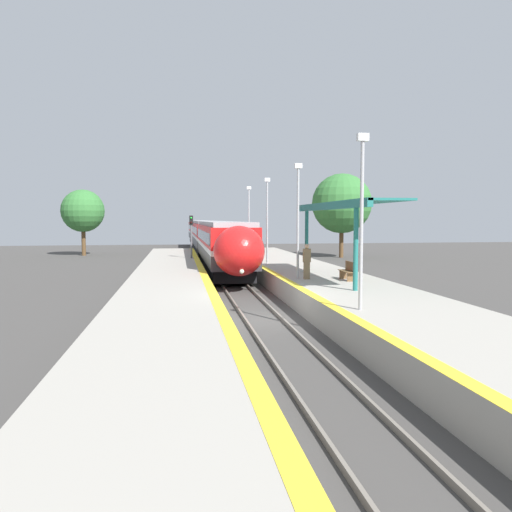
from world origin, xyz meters
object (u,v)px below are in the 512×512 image
(train, at_px, (207,235))
(lamppost_near, at_px, (362,210))
(lamppost_far, at_px, (267,215))
(lamppost_mid, at_px, (298,213))
(railway_signal, at_px, (191,237))
(platform_bench, at_px, (349,270))
(person_waiting, at_px, (307,261))
(lamppost_farthest, at_px, (249,216))

(train, xyz_separation_m, lamppost_near, (2.59, -40.58, 2.07))
(lamppost_far, bearing_deg, lamppost_mid, -90.00)
(railway_signal, bearing_deg, platform_bench, -64.37)
(person_waiting, xyz_separation_m, railway_signal, (-5.24, 14.23, 0.69))
(person_waiting, bearing_deg, lamppost_farthest, 91.28)
(person_waiting, relative_size, lamppost_near, 0.31)
(railway_signal, bearing_deg, person_waiting, -69.78)
(lamppost_near, bearing_deg, train, 93.66)
(lamppost_near, bearing_deg, lamppost_farthest, 90.00)
(railway_signal, height_order, lamppost_far, lamppost_far)
(person_waiting, bearing_deg, lamppost_near, -92.68)
(lamppost_farthest, bearing_deg, lamppost_near, -90.00)
(train, bearing_deg, person_waiting, -84.71)
(platform_bench, xyz_separation_m, lamppost_far, (-2.30, 9.54, 2.75))
(train, height_order, lamppost_mid, lamppost_mid)
(train, xyz_separation_m, lamppost_mid, (2.59, -31.98, 2.07))
(railway_signal, height_order, lamppost_near, lamppost_near)
(railway_signal, distance_m, lamppost_mid, 14.87)
(train, relative_size, lamppost_mid, 10.88)
(lamppost_far, bearing_deg, person_waiting, -87.49)
(lamppost_far, xyz_separation_m, lamppost_farthest, (0.00, 8.60, 0.00))
(platform_bench, distance_m, person_waiting, 2.07)
(person_waiting, bearing_deg, railway_signal, 110.22)
(person_waiting, xyz_separation_m, lamppost_mid, (-0.39, 0.27, 2.32))
(train, relative_size, person_waiting, 35.59)
(person_waiting, height_order, lamppost_near, lamppost_near)
(lamppost_far, bearing_deg, lamppost_farthest, 90.00)
(platform_bench, xyz_separation_m, railway_signal, (-7.15, 14.90, 1.12))
(train, relative_size, lamppost_farthest, 10.88)
(lamppost_mid, relative_size, lamppost_far, 1.00)
(lamppost_near, distance_m, lamppost_farthest, 25.81)
(person_waiting, distance_m, lamppost_farthest, 17.63)
(platform_bench, height_order, lamppost_mid, lamppost_mid)
(railway_signal, xyz_separation_m, lamppost_farthest, (4.85, 3.25, 1.64))
(railway_signal, distance_m, lamppost_near, 23.13)
(train, distance_m, railway_signal, 18.17)
(lamppost_near, xyz_separation_m, lamppost_far, (0.00, 17.20, 0.00))
(lamppost_near, bearing_deg, platform_bench, 73.33)
(lamppost_near, bearing_deg, person_waiting, 87.32)
(lamppost_mid, distance_m, lamppost_farthest, 17.20)
(lamppost_farthest, bearing_deg, lamppost_far, -90.00)
(lamppost_near, distance_m, lamppost_mid, 8.60)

